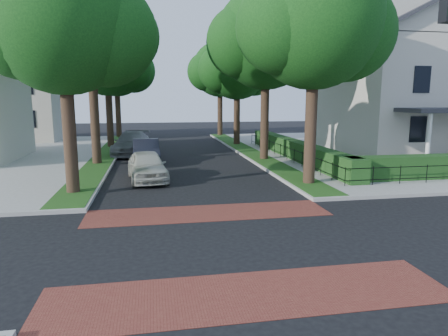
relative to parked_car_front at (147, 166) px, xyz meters
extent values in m
plane|color=black|center=(2.30, -9.70, -0.78)|extent=(120.00, 120.00, 0.00)
cube|color=gray|center=(21.80, 9.30, -0.70)|extent=(30.00, 30.00, 0.15)
cube|color=maroon|center=(2.30, -6.50, -0.77)|extent=(9.00, 2.20, 0.01)
cube|color=maroon|center=(2.30, -12.90, -0.77)|extent=(9.00, 2.20, 0.01)
cube|color=#1A4C15|center=(7.70, 9.40, -0.62)|extent=(1.60, 29.80, 0.02)
cube|color=#1A4C15|center=(-3.10, 9.40, -0.62)|extent=(1.60, 29.80, 0.02)
cylinder|color=black|center=(7.80, -2.70, 3.05)|extent=(0.56, 0.56, 7.35)
sphere|color=#0E3610|center=(7.80, -2.70, 6.93)|extent=(6.20, 6.20, 6.20)
sphere|color=#0E3610|center=(9.50, -2.40, 6.53)|extent=(4.65, 4.65, 4.65)
sphere|color=#0E3610|center=(6.25, -2.90, 6.63)|extent=(4.34, 4.34, 4.34)
sphere|color=#0E3610|center=(7.90, -1.15, 7.43)|extent=(4.03, 4.03, 4.03)
cylinder|color=black|center=(7.80, 5.30, 3.22)|extent=(0.56, 0.56, 7.70)
sphere|color=#0E3610|center=(7.80, 5.30, 7.29)|extent=(6.60, 6.60, 6.60)
sphere|color=#0E3610|center=(9.61, 5.60, 6.89)|extent=(4.95, 4.95, 4.95)
sphere|color=#0E3610|center=(6.15, 5.10, 6.99)|extent=(4.62, 4.62, 4.62)
sphere|color=#0E3610|center=(7.90, 6.95, 7.79)|extent=(4.29, 4.29, 4.29)
cylinder|color=black|center=(7.80, 14.30, 2.70)|extent=(0.56, 0.56, 6.65)
sphere|color=#0E3610|center=(7.80, 14.30, 6.21)|extent=(5.80, 5.80, 5.80)
sphere|color=#0E3610|center=(9.39, 14.60, 5.81)|extent=(4.35, 4.35, 4.35)
sphere|color=#0E3610|center=(6.35, 14.10, 5.91)|extent=(4.06, 4.06, 4.06)
sphere|color=#0E3610|center=(7.90, 15.75, 6.71)|extent=(3.77, 3.77, 3.77)
cylinder|color=black|center=(7.80, 23.30, 2.87)|extent=(0.56, 0.56, 7.00)
sphere|color=#0E3610|center=(7.80, 23.30, 6.57)|extent=(6.00, 6.00, 6.00)
sphere|color=#0E3610|center=(9.45, 23.60, 6.17)|extent=(4.50, 4.50, 4.50)
sphere|color=#0E3610|center=(6.30, 23.10, 6.27)|extent=(4.20, 4.20, 4.20)
sphere|color=#0E3610|center=(7.90, 24.80, 7.07)|extent=(3.90, 3.90, 3.90)
cylinder|color=black|center=(-3.20, -2.70, 2.87)|extent=(0.56, 0.56, 7.00)
sphere|color=#0E3610|center=(-3.20, -2.70, 6.57)|extent=(6.00, 6.00, 6.00)
sphere|color=#0E3610|center=(-1.55, -2.40, 6.17)|extent=(4.50, 4.50, 4.50)
sphere|color=#0E3610|center=(-4.70, -2.90, 6.27)|extent=(4.20, 4.20, 4.20)
sphere|color=#0E3610|center=(-3.10, -1.20, 7.07)|extent=(3.90, 3.90, 3.90)
cylinder|color=black|center=(-3.20, 5.30, 3.40)|extent=(0.56, 0.56, 8.05)
sphere|color=#0E3610|center=(-3.20, 5.30, 7.65)|extent=(6.40, 6.40, 6.40)
sphere|color=#0E3610|center=(-1.44, 5.60, 7.25)|extent=(4.80, 4.80, 4.80)
sphere|color=#0E3610|center=(-4.80, 5.10, 7.35)|extent=(4.48, 4.48, 4.48)
sphere|color=#0E3610|center=(-3.10, 6.90, 8.15)|extent=(4.16, 4.16, 4.16)
cylinder|color=black|center=(-3.20, 14.30, 2.80)|extent=(0.56, 0.56, 6.86)
sphere|color=#0E3610|center=(-3.20, 14.30, 6.43)|extent=(5.60, 5.60, 5.60)
sphere|color=#0E3610|center=(-1.66, 14.60, 6.03)|extent=(4.20, 4.20, 4.20)
sphere|color=#0E3610|center=(-4.60, 14.10, 6.13)|extent=(3.92, 3.92, 3.92)
sphere|color=#0E3610|center=(-3.10, 15.70, 6.93)|extent=(3.64, 3.64, 3.64)
cylinder|color=black|center=(-3.20, 23.30, 2.94)|extent=(0.56, 0.56, 7.14)
sphere|color=#0E3610|center=(-3.20, 23.30, 6.72)|extent=(6.20, 6.20, 6.20)
sphere|color=#0E3610|center=(-1.50, 23.60, 6.32)|extent=(4.65, 4.65, 4.65)
sphere|color=#0E3610|center=(-4.75, 23.10, 6.42)|extent=(4.34, 4.34, 4.34)
sphere|color=#0E3610|center=(-3.10, 24.85, 7.22)|extent=(4.03, 4.03, 4.03)
cube|color=#193D15|center=(10.00, 5.30, -0.03)|extent=(1.00, 18.00, 1.20)
cube|color=beige|center=(19.80, 6.30, 3.37)|extent=(12.00, 10.00, 8.00)
cylinder|color=white|center=(15.60, -0.85, 1.22)|extent=(0.24, 0.24, 3.00)
cube|color=beige|center=(-13.20, 22.30, 2.62)|extent=(9.00, 8.00, 6.50)
cube|color=maroon|center=(-10.50, 20.70, 7.69)|extent=(0.80, 0.80, 3.64)
imported|color=beige|center=(0.00, 0.00, 0.00)|extent=(2.34, 4.73, 1.55)
imported|color=black|center=(-0.12, 5.76, 0.01)|extent=(1.83, 4.83, 1.57)
imported|color=slate|center=(-1.23, 10.04, 0.07)|extent=(3.11, 6.07, 1.68)
camera|label=1|loc=(0.33, -20.81, 3.48)|focal=32.00mm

